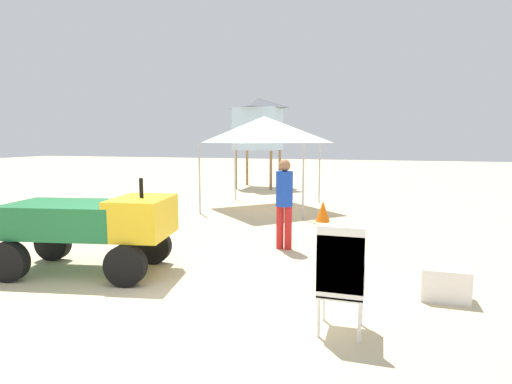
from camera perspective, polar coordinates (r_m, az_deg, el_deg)
The scene contains 9 objects.
ground at distance 5.79m, azimuth -13.10°, elevation -13.93°, with size 80.00×80.00×0.00m, color beige.
utility_cart at distance 6.90m, azimuth -21.71°, elevation -4.05°, with size 2.73×1.70×1.50m.
stacked_plastic_chairs at distance 4.48m, azimuth 11.70°, elevation -10.77°, with size 0.48×0.48×1.20m.
surfboard_pile at distance 10.48m, azimuth -22.45°, elevation -3.86°, with size 2.47×0.76×0.32m.
lifeguard_near_left at distance 7.78m, azimuth 3.94°, elevation -0.81°, with size 0.32×0.32×1.72m.
popup_canopy at distance 12.50m, azimuth 1.16°, elevation 8.65°, with size 3.00×3.00×2.79m.
lifeguard_tower at distance 18.10m, azimuth 0.33°, elevation 9.46°, with size 1.98×1.98×3.90m.
traffic_cone_near at distance 10.65m, azimuth 9.27°, elevation -2.65°, with size 0.37×0.37×0.53m, color orange.
cooler_box at distance 6.02m, azimuth 24.67°, elevation -11.45°, with size 0.60×0.40×0.43m, color white.
Camera 1 is at (2.75, -4.66, 2.07)m, focal length 28.83 mm.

